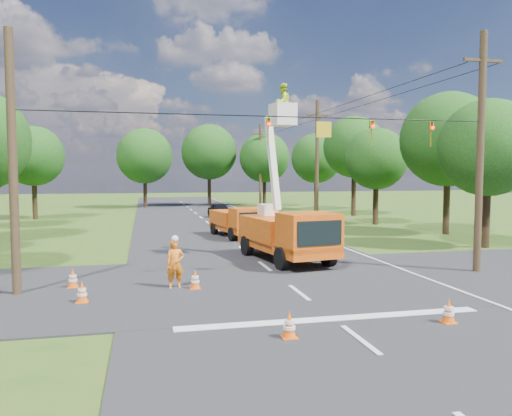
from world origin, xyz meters
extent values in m
plane|color=#2F5419|center=(0.00, 20.00, 0.00)|extent=(140.00, 140.00, 0.00)
cube|color=black|center=(0.00, 20.00, 0.00)|extent=(12.00, 100.00, 0.06)
cube|color=black|center=(0.00, 2.00, 0.00)|extent=(56.00, 10.00, 0.07)
cube|color=silver|center=(0.00, -3.20, 0.00)|extent=(9.00, 0.45, 0.02)
cube|color=silver|center=(5.60, 20.00, 0.00)|extent=(0.12, 90.00, 0.02)
cube|color=#E75710|center=(1.34, 6.37, 0.79)|extent=(3.45, 6.85, 0.49)
cube|color=#E75710|center=(1.73, 4.05, 1.64)|extent=(2.67, 2.23, 1.64)
cube|color=black|center=(1.88, 3.14, 1.69)|extent=(2.06, 0.41, 1.04)
cube|color=#E75710|center=(1.19, 7.23, 1.47)|extent=(3.20, 4.41, 1.09)
cylinder|color=black|center=(0.55, 4.13, 0.50)|extent=(0.51, 1.05, 1.00)
cylinder|color=black|center=(2.81, 4.51, 0.50)|extent=(0.51, 1.05, 1.00)
cylinder|color=black|center=(-0.14, 8.22, 0.50)|extent=(0.51, 1.05, 1.00)
cylinder|color=black|center=(2.12, 8.60, 0.50)|extent=(0.51, 1.05, 1.00)
cube|color=silver|center=(0.99, 8.41, 2.29)|extent=(0.94, 0.94, 0.60)
cube|color=silver|center=(1.09, 7.82, 4.69)|extent=(0.54, 1.49, 4.73)
cube|color=silver|center=(1.28, 6.69, 6.93)|extent=(1.19, 1.19, 1.04)
imported|color=#C6E526|center=(1.28, 6.69, 7.47)|extent=(1.14, 1.08, 1.85)
cube|color=#E75710|center=(0.67, 15.53, 0.65)|extent=(2.95, 5.68, 0.41)
cube|color=#E75710|center=(1.03, 13.63, 1.35)|extent=(2.23, 1.87, 1.35)
cube|color=black|center=(1.17, 12.88, 1.40)|extent=(1.69, 0.37, 0.86)
cube|color=#E75710|center=(0.54, 16.24, 1.22)|extent=(2.70, 3.67, 0.90)
cylinder|color=black|center=(0.06, 13.68, 0.41)|extent=(0.44, 0.87, 0.83)
cylinder|color=black|center=(1.92, 14.03, 0.41)|extent=(0.44, 0.87, 0.83)
cylinder|color=black|center=(-0.58, 17.04, 0.41)|extent=(0.44, 0.87, 0.83)
cylinder|color=black|center=(1.28, 17.39, 0.41)|extent=(0.44, 0.87, 0.83)
imported|color=#E75A13|center=(-4.13, 1.76, 0.90)|extent=(0.69, 0.48, 1.79)
imported|color=black|center=(1.72, 29.54, 0.68)|extent=(2.17, 4.17, 1.35)
cone|color=#FF5E0D|center=(-1.67, -4.45, 0.38)|extent=(0.36, 0.36, 0.70)
cube|color=#FF5E0D|center=(-1.67, -4.45, 0.04)|extent=(0.38, 0.38, 0.04)
cylinder|color=white|center=(-1.67, -4.45, 0.44)|extent=(0.26, 0.26, 0.09)
cylinder|color=white|center=(-1.67, -4.45, 0.29)|extent=(0.31, 0.31, 0.09)
cone|color=#FF5E0D|center=(3.00, -4.21, 0.38)|extent=(0.36, 0.36, 0.70)
cube|color=#FF5E0D|center=(3.00, -4.21, 0.04)|extent=(0.38, 0.38, 0.04)
cylinder|color=white|center=(3.00, -4.21, 0.44)|extent=(0.26, 0.26, 0.09)
cylinder|color=white|center=(3.00, -4.21, 0.29)|extent=(0.31, 0.31, 0.09)
cone|color=#FF5E0D|center=(2.27, 8.24, 0.38)|extent=(0.36, 0.36, 0.70)
cube|color=#FF5E0D|center=(2.27, 8.24, 0.04)|extent=(0.38, 0.38, 0.04)
cylinder|color=white|center=(2.27, 8.24, 0.44)|extent=(0.26, 0.26, 0.09)
cylinder|color=white|center=(2.27, 8.24, 0.29)|extent=(0.31, 0.31, 0.09)
cone|color=#FF5E0D|center=(3.09, 10.58, 0.38)|extent=(0.36, 0.36, 0.70)
cube|color=#FF5E0D|center=(3.09, 10.58, 0.04)|extent=(0.38, 0.38, 0.04)
cylinder|color=white|center=(3.09, 10.58, 0.44)|extent=(0.26, 0.26, 0.09)
cylinder|color=white|center=(3.09, 10.58, 0.29)|extent=(0.31, 0.31, 0.09)
cone|color=#FF5E0D|center=(-7.18, 0.33, 0.38)|extent=(0.36, 0.36, 0.70)
cube|color=#FF5E0D|center=(-7.18, 0.33, 0.04)|extent=(0.38, 0.38, 0.04)
cylinder|color=white|center=(-7.18, 0.33, 0.44)|extent=(0.26, 0.26, 0.09)
cylinder|color=white|center=(-7.18, 0.33, 0.29)|extent=(0.31, 0.31, 0.09)
cone|color=#FF5E0D|center=(-7.76, 2.61, 0.38)|extent=(0.36, 0.36, 0.70)
cube|color=#FF5E0D|center=(-7.76, 2.61, 0.04)|extent=(0.38, 0.38, 0.04)
cylinder|color=white|center=(-7.76, 2.61, 0.44)|extent=(0.26, 0.26, 0.09)
cylinder|color=white|center=(-7.76, 2.61, 0.29)|extent=(0.31, 0.31, 0.09)
cone|color=#FF5E0D|center=(3.06, 17.35, 0.38)|extent=(0.36, 0.36, 0.70)
cube|color=#FF5E0D|center=(3.06, 17.35, 0.04)|extent=(0.38, 0.38, 0.04)
cylinder|color=white|center=(3.06, 17.35, 0.44)|extent=(0.26, 0.26, 0.09)
cylinder|color=white|center=(3.06, 17.35, 0.29)|extent=(0.31, 0.31, 0.09)
cone|color=#FF5E0D|center=(-3.45, 1.44, 0.38)|extent=(0.36, 0.36, 0.70)
cube|color=#FF5E0D|center=(-3.45, 1.44, 0.04)|extent=(0.38, 0.38, 0.04)
cylinder|color=white|center=(-3.45, 1.44, 0.44)|extent=(0.26, 0.26, 0.09)
cylinder|color=white|center=(-3.45, 1.44, 0.29)|extent=(0.31, 0.31, 0.09)
cylinder|color=#4C3823|center=(8.50, 2.00, 5.00)|extent=(0.30, 0.30, 10.00)
cube|color=#4C3823|center=(8.50, 2.00, 8.80)|extent=(1.80, 0.12, 0.12)
cylinder|color=#4C3823|center=(8.50, 22.00, 5.00)|extent=(0.30, 0.30, 10.00)
cube|color=#4C3823|center=(8.50, 22.00, 8.80)|extent=(1.80, 0.12, 0.12)
cylinder|color=#4C3823|center=(8.50, 42.00, 5.00)|extent=(0.30, 0.30, 10.00)
cube|color=#4C3823|center=(8.50, 42.00, 8.80)|extent=(1.80, 0.12, 0.12)
cylinder|color=#4C3823|center=(-9.50, 2.00, 4.50)|extent=(0.30, 0.30, 9.00)
cylinder|color=black|center=(-0.50, 2.00, 6.30)|extent=(18.00, 0.04, 0.04)
cube|color=gold|center=(1.60, 2.00, 5.85)|extent=(0.60, 0.05, 0.60)
imported|color=gold|center=(-0.60, 2.00, 5.75)|extent=(0.16, 0.20, 1.00)
sphere|color=#FF0C0C|center=(-0.60, 1.88, 6.00)|extent=(0.14, 0.14, 0.14)
imported|color=gold|center=(3.60, 2.00, 5.75)|extent=(0.16, 0.20, 1.00)
sphere|color=#FF0C0C|center=(3.60, 1.88, 6.00)|extent=(0.14, 0.14, 0.14)
imported|color=gold|center=(6.20, 2.00, 5.75)|extent=(0.16, 0.20, 1.00)
sphere|color=#FF0C0C|center=(6.20, 1.88, 6.00)|extent=(0.14, 0.14, 0.14)
cylinder|color=#382616|center=(-14.80, 32.00, 2.02)|extent=(0.44, 0.44, 4.05)
sphere|color=#153A0F|center=(-14.80, 32.00, 5.70)|extent=(5.40, 5.40, 5.40)
cylinder|color=#382616|center=(13.50, 8.00, 1.98)|extent=(0.44, 0.44, 3.96)
sphere|color=#153A0F|center=(13.50, 8.00, 5.58)|extent=(5.40, 5.40, 5.40)
cylinder|color=#382616|center=(15.00, 14.00, 2.29)|extent=(0.44, 0.44, 4.58)
sphere|color=#153A0F|center=(15.00, 14.00, 6.45)|extent=(6.40, 6.40, 6.40)
cylinder|color=#382616|center=(13.20, 21.00, 1.89)|extent=(0.44, 0.44, 3.78)
sphere|color=#153A0F|center=(13.20, 21.00, 5.33)|extent=(5.00, 5.00, 5.00)
cylinder|color=#382616|center=(14.80, 29.00, 2.38)|extent=(0.44, 0.44, 4.75)
sphere|color=#153A0F|center=(14.80, 29.00, 6.70)|extent=(6.00, 6.00, 6.00)
cylinder|color=#382616|center=(13.80, 37.00, 2.07)|extent=(0.44, 0.44, 4.14)
sphere|color=#153A0F|center=(13.80, 37.00, 5.83)|extent=(5.60, 5.60, 5.60)
cylinder|color=#382616|center=(-5.00, 45.00, 2.20)|extent=(0.44, 0.44, 4.40)
sphere|color=#153A0F|center=(-5.00, 45.00, 6.20)|extent=(6.60, 6.60, 6.60)
cylinder|color=#382616|center=(3.00, 47.00, 2.42)|extent=(0.44, 0.44, 4.84)
sphere|color=#153A0F|center=(3.00, 47.00, 6.82)|extent=(7.00, 7.00, 7.00)
cylinder|color=#382616|center=(9.50, 44.00, 2.16)|extent=(0.44, 0.44, 4.31)
sphere|color=#153A0F|center=(9.50, 44.00, 6.08)|extent=(6.20, 6.20, 6.20)
camera|label=1|loc=(-5.21, -16.27, 4.18)|focal=35.00mm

